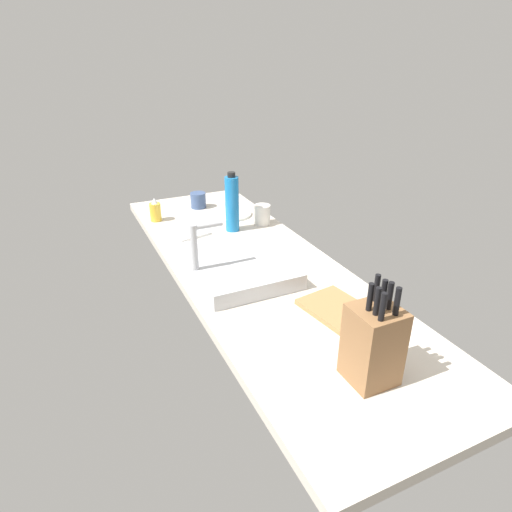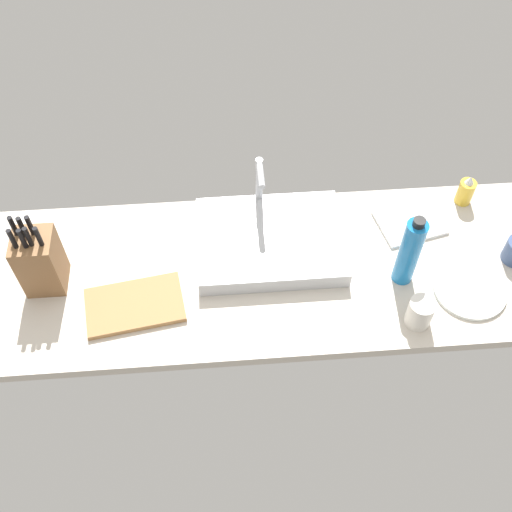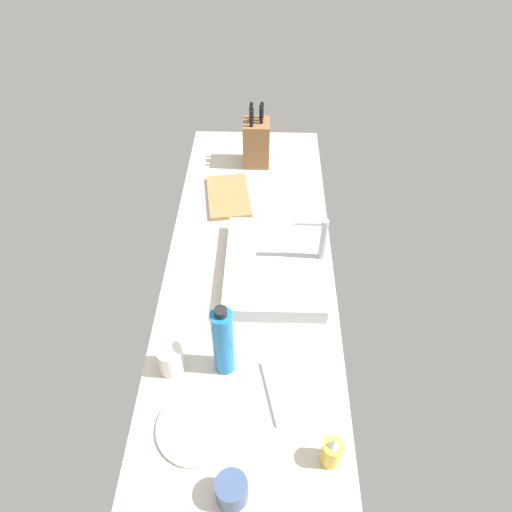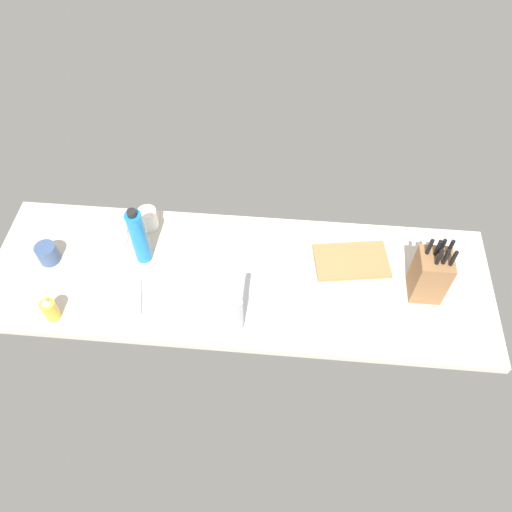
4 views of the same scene
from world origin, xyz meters
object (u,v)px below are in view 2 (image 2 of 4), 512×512
Objects in this scene: dinner_plate at (470,289)px; coffee_mug at (420,312)px; sink_basin at (270,241)px; soap_bottle at (466,191)px; knife_block at (40,261)px; cutting_board at (135,305)px; water_bottle at (410,252)px; faucet at (260,184)px; dish_towel at (410,222)px.

dinner_plate is 2.34× the size of coffee_mug.
sink_basin is 3.93× the size of soap_bottle.
cutting_board is (26.50, -11.10, -9.95)cm from knife_block.
soap_bottle is 0.42× the size of water_bottle.
dinner_plate is at bearing -30.76° from faucet.
soap_bottle is 51.90cm from coffee_mug.
sink_basin is 1.67× the size of water_bottle.
sink_basin reaches higher than dish_towel.
dish_towel is (-19.82, -8.44, -4.30)cm from soap_bottle.
faucet is at bearing 40.74° from cutting_board.
cutting_board reaches higher than dish_towel.
soap_bottle is 0.56× the size of dish_towel.
sink_basin is at bearing 159.48° from water_bottle.
dish_towel is (88.53, 25.29, -0.30)cm from cutting_board.
cutting_board is 1.39× the size of dish_towel.
faucet is 2.40× the size of coffee_mug.
soap_bottle is 40.61cm from water_bottle.
water_bottle is at bearing 3.21° from cutting_board.
faucet is 1.95× the size of soap_bottle.
dinner_plate is (-7.56, -35.49, -4.30)cm from soap_bottle.
sink_basin is at bearing 24.58° from cutting_board.
sink_basin is 67.90cm from soap_bottle.
knife_block is at bearing 168.42° from coffee_mug.
cutting_board is at bearing -162.71° from soap_bottle.
faucet is 50.96cm from water_bottle.
coffee_mug is (1.10, -15.76, -8.18)cm from water_bottle.
soap_bottle is at bearing -0.59° from faucet.
cutting_board is at bearing 179.00° from dinner_plate.
soap_bottle is 1.23× the size of coffee_mug.
cutting_board is 100.80cm from dinner_plate.
water_bottle is 17.79cm from coffee_mug.
dish_towel is (7.27, 20.73, -12.31)cm from water_bottle.
coffee_mug is (-6.17, -36.49, 4.12)cm from dish_towel.
knife_block is 1.36× the size of dish_towel.
cutting_board is at bearing -155.42° from sink_basin.
dish_towel is at bearing -10.67° from faucet.
water_bottle reaches higher than sink_basin.
knife_block is at bearing -170.47° from soap_bottle.
faucet is at bearing 19.58° from knife_block.
knife_block is at bearing 174.23° from dinner_plate.
dish_towel is at bearing 15.94° from cutting_board.
soap_bottle reaches higher than sink_basin.
soap_bottle is (68.37, -0.71, -8.26)cm from faucet.
dish_towel is at bearing 80.40° from coffee_mug.
coffee_mug is (108.85, -22.30, -6.12)cm from knife_block.
soap_bottle reaches higher than coffee_mug.
soap_bottle is at bearing 17.29° from cutting_board.
dinner_plate is (19.53, -6.31, -12.31)cm from water_bottle.
faucet is 1.10× the size of dish_towel.
faucet is 50.98cm from dish_towel.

